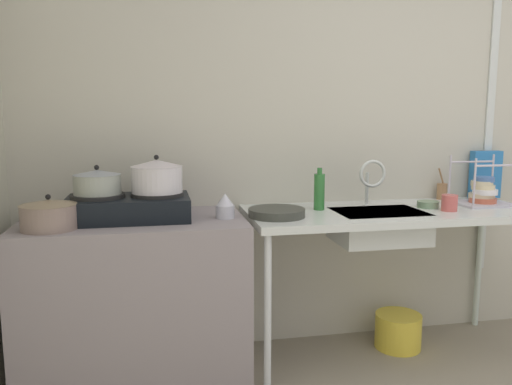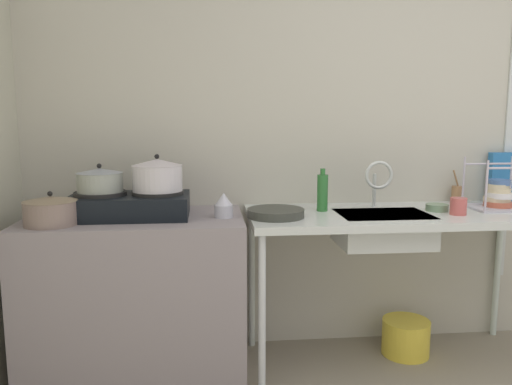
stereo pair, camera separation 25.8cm
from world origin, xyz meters
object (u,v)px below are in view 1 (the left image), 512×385
Objects in this scene: frying_pan at (277,213)px; dish_rack at (483,193)px; stove at (128,207)px; utensil_jar at (442,191)px; pot_beside_stove at (49,214)px; bucket_on_floor at (398,331)px; pot_on_right_burner at (157,176)px; cup_by_rack at (449,203)px; bottle_by_sink at (319,191)px; faucet at (372,176)px; percolator at (225,206)px; cereal_box at (485,174)px; small_bowl_on_drainboard at (428,204)px; sink_basin at (379,226)px; pot_on_left_burner at (97,182)px.

dish_rack reaches higher than frying_pan.
utensil_jar reaches higher than stove.
pot_beside_stove reaches higher than bucket_on_floor.
cup_by_rack is at bearing -3.71° from pot_on_right_burner.
bottle_by_sink is 1.19× the size of utensil_jar.
stove is at bearing -175.52° from faucet.
percolator is at bearing 177.86° from cup_by_rack.
cereal_box is (0.17, 0.22, 0.08)m from dish_rack.
pot_on_right_burner is 1.18m from faucet.
pot_on_right_burner is 1.31× the size of utensil_jar.
small_bowl_on_drainboard is at bearing -133.71° from utensil_jar.
dish_rack reaches higher than utensil_jar.
cup_by_rack is 0.70m from bottle_by_sink.
frying_pan is 0.89m from small_bowl_on_drainboard.
bottle_by_sink reaches higher than percolator.
sink_basin is at bearing -170.32° from small_bowl_on_drainboard.
stove is 2.16m from cereal_box.
faucet is 2.24× the size of small_bowl_on_drainboard.
cereal_box is (2.00, 0.26, -0.07)m from pot_on_right_burner.
utensil_jar reaches higher than small_bowl_on_drainboard.
pot_on_right_burner is 0.95× the size of bucket_on_floor.
bucket_on_floor is at bearing 154.43° from small_bowl_on_drainboard.
bottle_by_sink reaches higher than bucket_on_floor.
cereal_box is (0.53, 0.25, 0.13)m from small_bowl_on_drainboard.
sink_basin is 3.98× the size of small_bowl_on_drainboard.
pot_beside_stove is 1.65m from sink_basin.
percolator is 0.47× the size of faucet.
sink_basin is 1.56× the size of dish_rack.
pot_beside_stove is 1.68m from faucet.
stove is 0.37m from pot_beside_stove.
bottle_by_sink reaches higher than cup_by_rack.
faucet is 0.57m from utensil_jar.
frying_pan is 2.43× the size of small_bowl_on_drainboard.
pot_on_left_burner is 2.12m from dish_rack.
pot_beside_stove reaches higher than percolator.
dish_rack is at bearing 1.23° from stove.
cereal_box is 1.11m from bucket_on_floor.
frying_pan is (-0.59, -0.17, -0.15)m from faucet.
pot_on_left_burner is at bearing -171.37° from cereal_box.
cup_by_rack is (1.54, -0.10, -0.17)m from pot_on_right_burner.
faucet reaches higher than percolator.
pot_beside_stove is at bearing -170.54° from bottle_by_sink.
dish_rack is at bearing 3.67° from percolator.
faucet is (1.32, 0.10, 0.11)m from stove.
pot_on_right_burner is at bearing 0.00° from stove.
faucet is at bearing 8.79° from pot_beside_stove.
percolator is 1.42m from utensil_jar.
pot_beside_stove reaches higher than stove.
cereal_box is 0.31m from utensil_jar.
bucket_on_floor is at bearing 136.25° from cup_by_rack.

